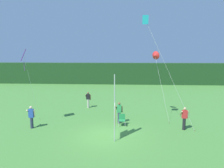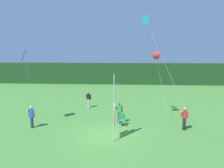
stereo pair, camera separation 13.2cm
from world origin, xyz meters
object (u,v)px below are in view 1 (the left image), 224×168
(kite_cyan_box_1, at_px, (146,20))
(kite_purple_diamond_2, at_px, (24,58))
(person_near_banner, at_px, (119,112))
(person_mid_field, at_px, (88,99))
(person_far_left, at_px, (184,118))
(kite_red_delta_0, at_px, (155,56))
(folding_chair, at_px, (122,119))
(person_far_right, at_px, (31,116))
(banner_flag, at_px, (115,109))

(kite_cyan_box_1, bearing_deg, kite_purple_diamond_2, -174.28)
(person_near_banner, relative_size, person_mid_field, 1.03)
(person_far_left, xyz_separation_m, kite_red_delta_0, (-1.72, 3.33, 4.41))
(folding_chair, distance_m, kite_purple_diamond_2, 8.60)
(person_near_banner, relative_size, person_far_left, 1.01)
(person_far_right, relative_size, kite_cyan_box_1, 0.20)
(folding_chair, xyz_separation_m, kite_purple_diamond_2, (-7.21, -0.40, 4.66))
(person_mid_field, xyz_separation_m, person_far_left, (8.00, -5.53, 0.02))
(folding_chair, bearing_deg, kite_cyan_box_1, 16.26)
(person_mid_field, distance_m, kite_red_delta_0, 7.99)
(banner_flag, distance_m, kite_cyan_box_1, 6.93)
(banner_flag, relative_size, person_near_banner, 2.51)
(kite_red_delta_0, xyz_separation_m, kite_purple_diamond_2, (-10.00, -3.13, -0.12))
(person_far_left, xyz_separation_m, kite_purple_diamond_2, (-11.71, 0.21, 4.28))
(banner_flag, xyz_separation_m, person_mid_field, (-3.06, 7.47, -1.16))
(person_mid_field, relative_size, kite_cyan_box_1, 0.20)
(person_near_banner, bearing_deg, person_mid_field, 126.59)
(person_mid_field, relative_size, kite_red_delta_0, 0.29)
(folding_chair, height_order, kite_cyan_box_1, kite_cyan_box_1)
(person_far_left, height_order, kite_cyan_box_1, kite_cyan_box_1)
(folding_chair, height_order, kite_purple_diamond_2, kite_purple_diamond_2)
(folding_chair, relative_size, kite_red_delta_0, 0.16)
(person_mid_field, bearing_deg, person_far_right, -118.38)
(folding_chair, xyz_separation_m, kite_cyan_box_1, (1.67, 0.49, 7.38))
(banner_flag, bearing_deg, folding_chair, 80.08)
(person_mid_field, height_order, kite_cyan_box_1, kite_cyan_box_1)
(person_mid_field, relative_size, person_far_right, 0.98)
(person_far_left, relative_size, kite_cyan_box_1, 0.20)
(person_far_right, bearing_deg, person_near_banner, 12.88)
(person_far_left, distance_m, folding_chair, 4.56)
(kite_red_delta_0, relative_size, kite_cyan_box_1, 0.69)
(folding_chair, relative_size, kite_cyan_box_1, 0.11)
(person_mid_field, bearing_deg, banner_flag, -67.75)
(kite_cyan_box_1, distance_m, kite_purple_diamond_2, 9.33)
(banner_flag, height_order, person_far_left, banner_flag)
(banner_flag, height_order, kite_cyan_box_1, kite_cyan_box_1)
(person_mid_field, xyz_separation_m, person_far_right, (-3.17, -5.87, 0.02))
(person_near_banner, distance_m, person_far_left, 4.87)
(person_far_right, relative_size, kite_red_delta_0, 0.29)
(person_far_left, height_order, person_far_right, same)
(kite_purple_diamond_2, bearing_deg, folding_chair, 3.20)
(banner_flag, xyz_separation_m, person_far_right, (-6.22, 1.60, -1.14))
(person_near_banner, bearing_deg, folding_chair, -65.63)
(kite_red_delta_0, relative_size, kite_purple_diamond_2, 0.98)
(person_far_left, xyz_separation_m, kite_cyan_box_1, (-2.83, 1.10, 6.99))
(person_mid_field, xyz_separation_m, kite_cyan_box_1, (5.17, -4.43, 7.02))
(person_far_right, bearing_deg, kite_red_delta_0, 21.24)
(kite_purple_diamond_2, bearing_deg, kite_red_delta_0, 17.38)
(person_far_right, bearing_deg, folding_chair, 8.09)
(person_far_right, height_order, kite_purple_diamond_2, kite_purple_diamond_2)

